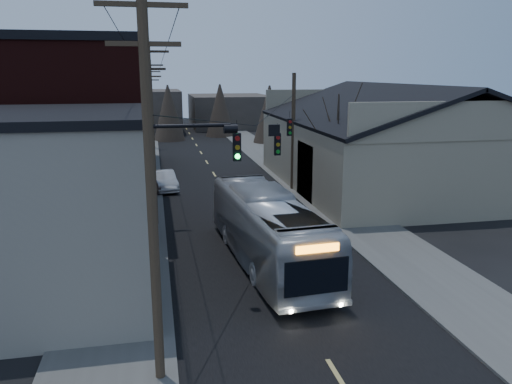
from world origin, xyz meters
TOP-DOWN VIEW (x-y plane):
  - road_surface at (0.00, 30.00)m, footprint 9.00×110.00m
  - sidewalk_left at (-6.50, 30.00)m, footprint 4.00×110.00m
  - sidewalk_right at (6.50, 30.00)m, footprint 4.00×110.00m
  - building_clapboard at (-9.00, 9.00)m, footprint 8.00×8.00m
  - building_brick at (-10.00, 20.00)m, footprint 10.00×12.00m
  - building_left_far at (-9.50, 36.00)m, footprint 9.00×14.00m
  - warehouse at (13.00, 25.00)m, footprint 16.16×20.60m
  - building_far_left at (-6.00, 65.00)m, footprint 10.00×12.00m
  - building_far_right at (7.00, 70.00)m, footprint 12.00×14.00m
  - bare_tree at (6.50, 20.00)m, footprint 0.40×0.40m
  - utility_lines at (-3.11, 24.14)m, footprint 11.24×45.28m
  - bus at (-0.03, 11.13)m, footprint 3.59×11.83m
  - parked_car at (-4.30, 26.95)m, footprint 2.05×4.44m

SIDE VIEW (x-z plane):
  - road_surface at x=0.00m, z-range 0.00..0.02m
  - sidewalk_left at x=-6.50m, z-range 0.00..0.12m
  - sidewalk_right at x=6.50m, z-range 0.00..0.12m
  - parked_car at x=-4.30m, z-range 0.00..1.41m
  - bus at x=-0.03m, z-range 0.00..3.25m
  - building_far_right at x=7.00m, z-range 0.00..5.00m
  - warehouse at x=13.00m, z-range -1.17..6.56m
  - building_far_left at x=-6.00m, z-range 0.00..6.00m
  - building_clapboard at x=-9.00m, z-range 0.00..7.00m
  - building_left_far at x=-9.50m, z-range 0.00..7.00m
  - bare_tree at x=6.50m, z-range 0.00..7.20m
  - utility_lines at x=-3.11m, z-range -0.30..10.20m
  - building_brick at x=-10.00m, z-range 0.00..10.00m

